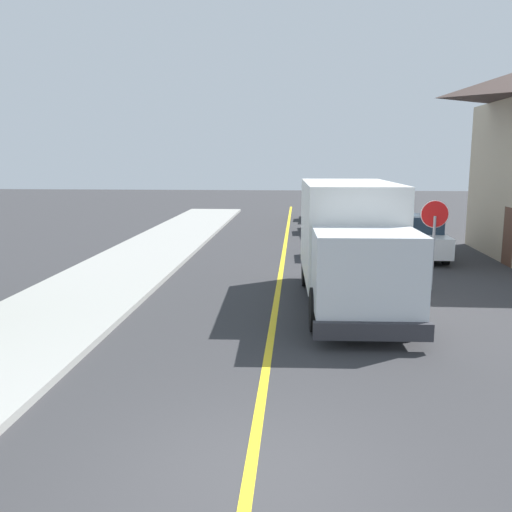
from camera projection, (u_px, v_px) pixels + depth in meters
The scene contains 8 objects.
ground_plane at pixel (249, 480), 6.80m from camera, with size 120.00×120.00×0.00m, color #303033.
centre_line_yellow at pixel (278, 289), 16.62m from camera, with size 0.16×56.00×0.01m, color gold.
box_truck at pixel (351, 238), 14.78m from camera, with size 2.63×7.25×3.20m.
parked_car_near at pixel (344, 237), 21.92m from camera, with size 1.91×4.45×1.67m.
parked_car_mid at pixel (329, 217), 29.03m from camera, with size 1.96×4.46×1.67m.
parked_car_far at pixel (324, 207), 34.94m from camera, with size 1.89×4.43×1.67m.
parked_van_across at pixel (417, 237), 21.71m from camera, with size 1.88×4.43×1.67m.
stop_sign at pixel (434, 228), 16.17m from camera, with size 0.80×0.10×2.65m.
Camera 1 is at (0.56, -6.19, 3.88)m, focal length 39.15 mm.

